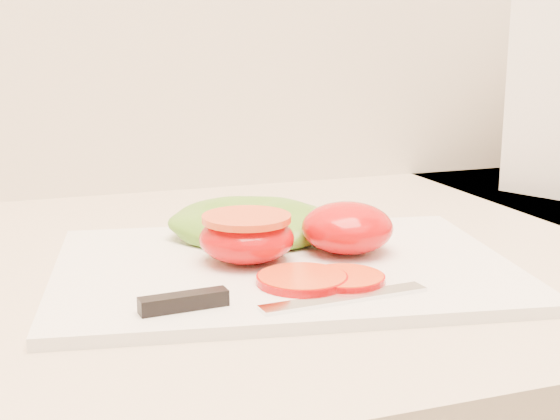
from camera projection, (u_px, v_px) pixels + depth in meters
name	position (u px, v px, depth m)	size (l,w,h in m)	color
cutting_board	(284.00, 268.00, 0.68)	(0.40, 0.29, 0.01)	white
tomato_half_dome	(347.00, 228.00, 0.71)	(0.08, 0.08, 0.05)	#D50001
tomato_half_cut	(247.00, 236.00, 0.68)	(0.08, 0.08, 0.04)	#D50001
tomato_slice_0	(302.00, 279.00, 0.63)	(0.07, 0.07, 0.01)	orange
tomato_slice_1	(345.00, 278.00, 0.63)	(0.06, 0.06, 0.01)	orange
lettuce_leaf_0	(253.00, 223.00, 0.76)	(0.16, 0.11, 0.03)	#599327
knife	(248.00, 300.00, 0.58)	(0.22, 0.04, 0.01)	silver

